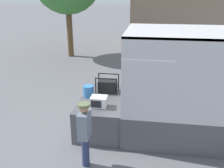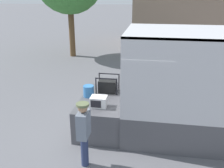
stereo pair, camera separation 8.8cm
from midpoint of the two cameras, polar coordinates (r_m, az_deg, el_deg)
ground_plane at (r=7.88m, az=3.28°, el=-9.79°), size 160.00×160.00×0.00m
tailgate_deck at (r=7.75m, az=-1.63°, el=-6.42°), size 1.35×2.36×0.93m
microwave at (r=6.97m, az=-2.69°, el=-4.04°), size 0.45×0.36×0.30m
portable_generator at (r=7.97m, az=-0.51°, el=-0.38°), size 0.69×0.53×0.54m
orange_bucket at (r=7.64m, az=-5.04°, el=-1.62°), size 0.33×0.33×0.35m
worker_person at (r=5.84m, az=-6.06°, el=-10.14°), size 0.29×0.44×1.64m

